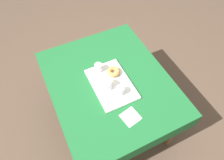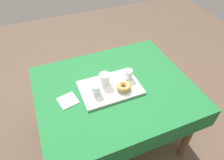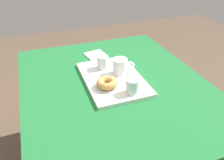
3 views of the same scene
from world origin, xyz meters
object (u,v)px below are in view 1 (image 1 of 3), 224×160
sugar_donut_left (114,72)px  paper_napkin (130,117)px  dining_table (110,87)px  tea_mug_left (106,85)px  serving_tray (111,84)px  donut_plate_left (113,73)px  water_glass_far (98,68)px  water_glass_near (120,91)px

sugar_donut_left → paper_napkin: 0.44m
dining_table → tea_mug_left: bearing=-42.5°
serving_tray → sugar_donut_left: (-0.09, 0.07, 0.04)m
tea_mug_left → donut_plate_left: tea_mug_left is taller
dining_table → donut_plate_left: donut_plate_left is taller
sugar_donut_left → donut_plate_left: bearing=0.0°
dining_table → paper_napkin: size_ratio=9.41×
dining_table → sugar_donut_left: size_ratio=10.74×
water_glass_far → donut_plate_left: water_glass_far is taller
dining_table → sugar_donut_left: (-0.05, 0.06, 0.13)m
water_glass_near → sugar_donut_left: 0.22m
donut_plate_left → paper_napkin: 0.44m
water_glass_near → donut_plate_left: (-0.21, 0.04, -0.03)m
dining_table → sugar_donut_left: bearing=128.2°
water_glass_near → donut_plate_left: size_ratio=0.63×
tea_mug_left → sugar_donut_left: 0.17m
tea_mug_left → donut_plate_left: bearing=132.9°
serving_tray → paper_napkin: serving_tray is taller
tea_mug_left → water_glass_far: bearing=175.9°
serving_tray → donut_plate_left: bearing=143.4°
water_glass_near → donut_plate_left: 0.22m
water_glass_near → sugar_donut_left: size_ratio=0.68×
water_glass_far → sugar_donut_left: (0.09, 0.11, -0.01)m
water_glass_near → paper_napkin: water_glass_near is taller
serving_tray → donut_plate_left: size_ratio=3.77×
dining_table → sugar_donut_left: sugar_donut_left is taller
donut_plate_left → sugar_donut_left: size_ratio=1.09×
dining_table → tea_mug_left: tea_mug_left is taller
paper_napkin → dining_table: bearing=179.4°
dining_table → water_glass_near: water_glass_near is taller
water_glass_far → sugar_donut_left: size_ratio=0.68×
serving_tray → water_glass_near: water_glass_near is taller
donut_plate_left → sugar_donut_left: sugar_donut_left is taller
sugar_donut_left → serving_tray: bearing=-36.6°
serving_tray → sugar_donut_left: bearing=143.4°
water_glass_near → water_glass_far: 0.31m
dining_table → water_glass_far: (-0.14, -0.04, 0.14)m
dining_table → serving_tray: size_ratio=2.63×
dining_table → tea_mug_left: size_ratio=9.77×
water_glass_far → tea_mug_left: bearing=-4.1°
tea_mug_left → water_glass_far: (-0.20, 0.01, -0.01)m
sugar_donut_left → tea_mug_left: bearing=-47.1°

